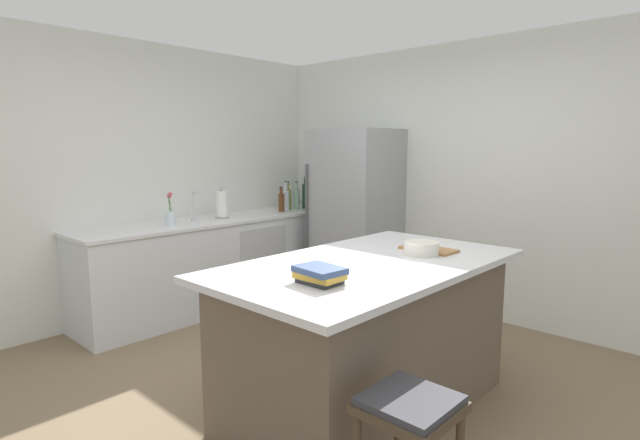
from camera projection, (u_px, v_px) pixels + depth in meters
name	position (u px, v px, depth m)	size (l,w,h in m)	color
ground_plane	(318.00, 398.00, 3.22)	(7.20, 7.20, 0.00)	#7A664C
wall_rear	(481.00, 181.00, 4.65)	(6.00, 0.10, 2.60)	silver
wall_left	(130.00, 181.00, 4.68)	(0.10, 6.00, 2.60)	silver
counter_run_left	(217.00, 262.00, 5.06)	(0.68, 2.83, 0.90)	silver
kitchen_island	(368.00, 335.00, 3.03)	(1.10, 1.96, 0.94)	brown
refrigerator	(355.00, 215.00, 5.23)	(0.81, 0.73, 1.80)	#93969B
bar_stool	(409.00, 423.00, 2.01)	(0.36, 0.36, 0.62)	#473828
sink_faucet	(194.00, 205.00, 4.84)	(0.15, 0.05, 0.30)	silver
flower_vase	(170.00, 215.00, 4.58)	(0.09, 0.09, 0.31)	silver
paper_towel_roll	(222.00, 205.00, 5.02)	(0.14, 0.14, 0.31)	gray
vinegar_bottle	(310.00, 198.00, 5.87)	(0.05, 0.05, 0.29)	#994C23
wine_bottle	(305.00, 196.00, 5.79)	(0.07, 0.07, 0.37)	#19381E
gin_bottle	(296.00, 199.00, 5.76)	(0.08, 0.08, 0.32)	#8CB79E
olive_oil_bottle	(288.00, 199.00, 5.70)	(0.06, 0.06, 0.32)	olive
soda_bottle	(286.00, 200.00, 5.60)	(0.08, 0.08, 0.33)	silver
syrup_bottle	(281.00, 202.00, 5.52)	(0.07, 0.07, 0.28)	#5B3319
cookbook_stack	(320.00, 274.00, 2.48)	(0.26, 0.20, 0.08)	#2D2D33
mixing_bowl	(421.00, 248.00, 3.14)	(0.22, 0.22, 0.08)	silver
cutting_board	(428.00, 249.00, 3.27)	(0.37, 0.20, 0.02)	#9E7042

